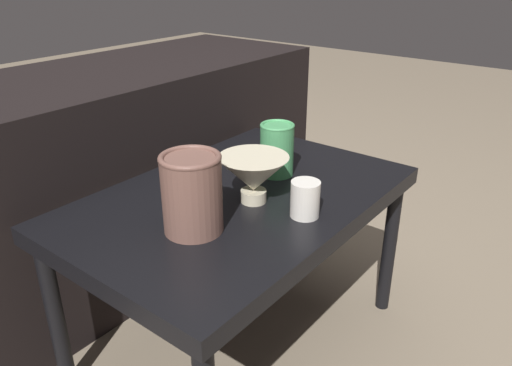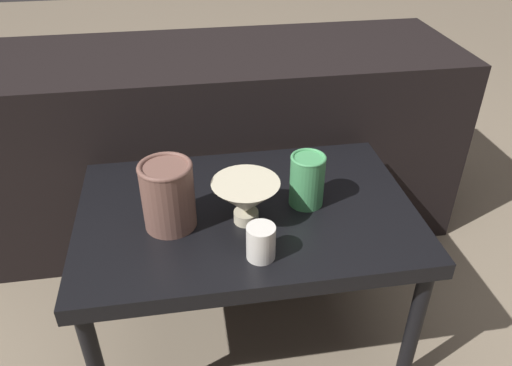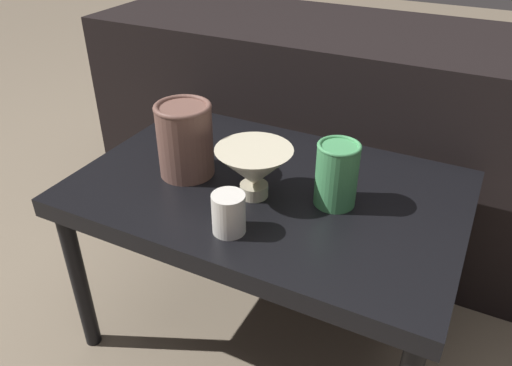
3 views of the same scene
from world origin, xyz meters
TOP-DOWN VIEW (x-y plane):
  - ground_plane at (0.00, 0.00)m, footprint 8.00×8.00m
  - table at (0.00, 0.00)m, footprint 0.79×0.52m
  - couch_backdrop at (0.00, 0.55)m, footprint 1.50×0.50m
  - bowl at (-0.01, -0.05)m, footprint 0.15×0.15m
  - vase_textured_left at (-0.18, -0.03)m, footprint 0.12×0.12m
  - vase_colorful_right at (0.14, -0.00)m, footprint 0.08×0.08m
  - cup at (0.01, -0.17)m, footprint 0.06×0.06m

SIDE VIEW (x-z plane):
  - ground_plane at x=0.00m, z-range 0.00..0.00m
  - couch_backdrop at x=0.00m, z-range 0.00..0.62m
  - table at x=0.00m, z-range 0.17..0.60m
  - cup at x=0.01m, z-range 0.43..0.50m
  - bowl at x=-0.01m, z-range 0.44..0.54m
  - vase_colorful_right at x=0.14m, z-range 0.43..0.56m
  - vase_textured_left at x=-0.18m, z-range 0.43..0.59m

